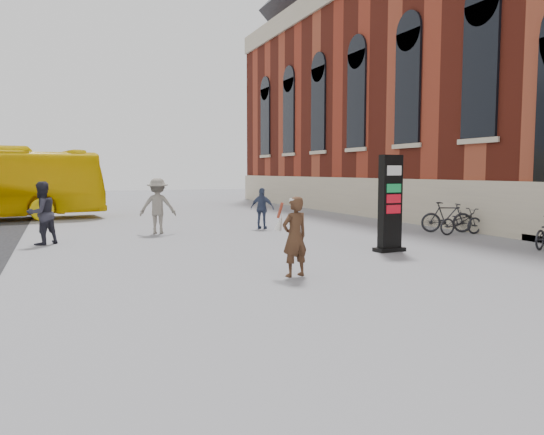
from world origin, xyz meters
name	(u,v)px	position (x,y,z in m)	size (l,w,h in m)	color
ground	(259,273)	(0.00, 0.00, 0.00)	(100.00, 100.00, 0.00)	#9E9EA3
info_pylon	(390,204)	(4.23, 1.48, 1.27)	(0.84, 0.47, 2.54)	black
woman	(294,236)	(0.52, -0.63, 0.83)	(0.70, 0.65, 1.61)	#422718
pedestrian_a	(42,213)	(-4.32, 6.30, 0.91)	(0.89, 0.69, 1.82)	#2A2A35
pedestrian_b	(158,206)	(-0.75, 7.80, 0.94)	(1.21, 0.70, 1.88)	gray
pedestrian_c	(262,208)	(3.06, 7.87, 0.75)	(0.88, 0.37, 1.51)	#394563
bike_6	(461,222)	(8.60, 3.74, 0.44)	(0.58, 1.67, 0.88)	black
bike_7	(447,217)	(8.60, 4.44, 0.53)	(0.50, 1.75, 1.05)	black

